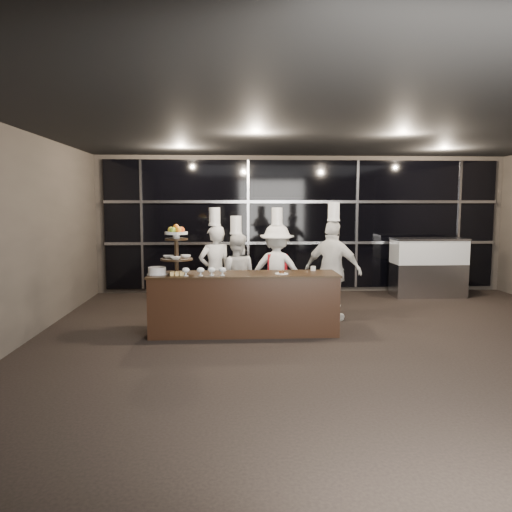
{
  "coord_description": "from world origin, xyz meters",
  "views": [
    {
      "loc": [
        -1.57,
        -5.97,
        1.98
      ],
      "look_at": [
        -1.18,
        1.76,
        1.15
      ],
      "focal_mm": 35.0,
      "sensor_mm": 36.0,
      "label": 1
    }
  ],
  "objects_px": {
    "chef_a": "(215,270)",
    "chef_c": "(277,270)",
    "layer_cake": "(157,271)",
    "display_case": "(428,264)",
    "chef_b": "(236,275)",
    "chef_d": "(333,270)",
    "buffet_counter": "(244,303)",
    "display_stand": "(176,246)"
  },
  "relations": [
    {
      "from": "display_stand",
      "to": "chef_b",
      "type": "height_order",
      "value": "chef_b"
    },
    {
      "from": "display_stand",
      "to": "chef_c",
      "type": "relative_size",
      "value": 0.39
    },
    {
      "from": "display_case",
      "to": "chef_a",
      "type": "relative_size",
      "value": 0.79
    },
    {
      "from": "display_stand",
      "to": "chef_c",
      "type": "xyz_separation_m",
      "value": [
        1.61,
        1.19,
        -0.53
      ]
    },
    {
      "from": "display_case",
      "to": "chef_b",
      "type": "distance_m",
      "value": 4.47
    },
    {
      "from": "chef_d",
      "to": "chef_c",
      "type": "bearing_deg",
      "value": 153.35
    },
    {
      "from": "buffet_counter",
      "to": "chef_c",
      "type": "xyz_separation_m",
      "value": [
        0.61,
        1.19,
        0.34
      ]
    },
    {
      "from": "layer_cake",
      "to": "display_case",
      "type": "bearing_deg",
      "value": 28.75
    },
    {
      "from": "chef_a",
      "to": "chef_c",
      "type": "relative_size",
      "value": 1.0
    },
    {
      "from": "chef_c",
      "to": "chef_d",
      "type": "relative_size",
      "value": 0.95
    },
    {
      "from": "display_stand",
      "to": "chef_a",
      "type": "relative_size",
      "value": 0.39
    },
    {
      "from": "chef_d",
      "to": "chef_b",
      "type": "bearing_deg",
      "value": 170.51
    },
    {
      "from": "chef_a",
      "to": "chef_c",
      "type": "bearing_deg",
      "value": 8.97
    },
    {
      "from": "layer_cake",
      "to": "chef_b",
      "type": "bearing_deg",
      "value": 41.96
    },
    {
      "from": "buffet_counter",
      "to": "display_stand",
      "type": "height_order",
      "value": "display_stand"
    },
    {
      "from": "display_case",
      "to": "buffet_counter",
      "type": "bearing_deg",
      "value": -144.49
    },
    {
      "from": "chef_b",
      "to": "chef_c",
      "type": "relative_size",
      "value": 0.93
    },
    {
      "from": "layer_cake",
      "to": "chef_d",
      "type": "xyz_separation_m",
      "value": [
        2.79,
        0.79,
        -0.11
      ]
    },
    {
      "from": "layer_cake",
      "to": "chef_c",
      "type": "distance_m",
      "value": 2.27
    },
    {
      "from": "layer_cake",
      "to": "chef_d",
      "type": "bearing_deg",
      "value": 15.84
    },
    {
      "from": "layer_cake",
      "to": "chef_c",
      "type": "height_order",
      "value": "chef_c"
    },
    {
      "from": "display_case",
      "to": "chef_a",
      "type": "xyz_separation_m",
      "value": [
        -4.44,
        -1.82,
        0.14
      ]
    },
    {
      "from": "chef_c",
      "to": "chef_a",
      "type": "bearing_deg",
      "value": -171.03
    },
    {
      "from": "chef_b",
      "to": "display_case",
      "type": "bearing_deg",
      "value": 24.1
    },
    {
      "from": "layer_cake",
      "to": "chef_d",
      "type": "distance_m",
      "value": 2.91
    },
    {
      "from": "chef_a",
      "to": "layer_cake",
      "type": "bearing_deg",
      "value": -127.47
    },
    {
      "from": "chef_c",
      "to": "layer_cake",
      "type": "bearing_deg",
      "value": -146.76
    },
    {
      "from": "layer_cake",
      "to": "chef_a",
      "type": "bearing_deg",
      "value": 52.53
    },
    {
      "from": "buffet_counter",
      "to": "chef_b",
      "type": "distance_m",
      "value": 1.06
    },
    {
      "from": "chef_b",
      "to": "chef_d",
      "type": "relative_size",
      "value": 0.88
    },
    {
      "from": "buffet_counter",
      "to": "chef_c",
      "type": "distance_m",
      "value": 1.38
    },
    {
      "from": "chef_b",
      "to": "chef_a",
      "type": "bearing_deg",
      "value": 178.2
    },
    {
      "from": "chef_a",
      "to": "display_case",
      "type": "bearing_deg",
      "value": 22.23
    },
    {
      "from": "chef_d",
      "to": "chef_a",
      "type": "bearing_deg",
      "value": 171.9
    },
    {
      "from": "buffet_counter",
      "to": "chef_a",
      "type": "height_order",
      "value": "chef_a"
    },
    {
      "from": "display_stand",
      "to": "chef_a",
      "type": "bearing_deg",
      "value": 62.31
    },
    {
      "from": "display_stand",
      "to": "chef_c",
      "type": "height_order",
      "value": "chef_c"
    },
    {
      "from": "chef_c",
      "to": "chef_d",
      "type": "height_order",
      "value": "chef_d"
    },
    {
      "from": "chef_b",
      "to": "buffet_counter",
      "type": "bearing_deg",
      "value": -84.07
    },
    {
      "from": "layer_cake",
      "to": "chef_b",
      "type": "relative_size",
      "value": 0.17
    },
    {
      "from": "display_case",
      "to": "chef_c",
      "type": "xyz_separation_m",
      "value": [
        -3.37,
        -1.65,
        0.12
      ]
    },
    {
      "from": "display_case",
      "to": "chef_c",
      "type": "distance_m",
      "value": 3.75
    }
  ]
}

